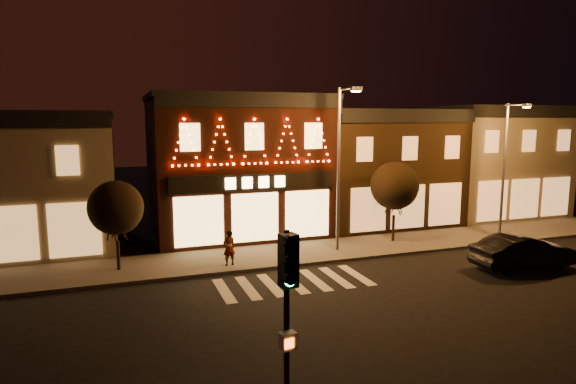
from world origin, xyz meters
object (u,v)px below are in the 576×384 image
traffic_signal_near (288,299)px  streetlamp_mid (341,157)px  dark_sedan (523,252)px  pedestrian (229,248)px

traffic_signal_near → streetlamp_mid: size_ratio=0.55×
streetlamp_mid → dark_sedan: bearing=-34.3°
dark_sedan → streetlamp_mid: bearing=56.9°
pedestrian → traffic_signal_near: bearing=72.5°
traffic_signal_near → streetlamp_mid: bearing=50.6°
traffic_signal_near → dark_sedan: size_ratio=0.95×
traffic_signal_near → pedestrian: 13.32m
dark_sedan → pedestrian: 13.68m
streetlamp_mid → pedestrian: bearing=-172.8°
traffic_signal_near → streetlamp_mid: 15.62m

